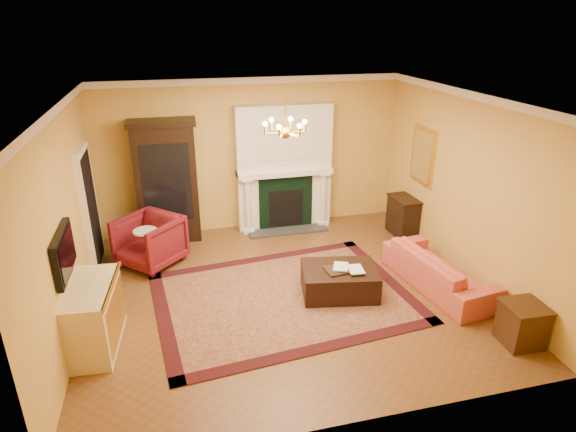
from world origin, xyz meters
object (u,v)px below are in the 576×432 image
object	(u,v)px
console_table	(403,217)
end_table	(522,325)
china_cabinet	(167,184)
commode	(93,316)
coral_sofa	(440,264)
leather_ottoman	(339,281)
pedestal_table	(147,246)
wingback_armchair	(149,239)

from	to	relation	value
console_table	end_table	bearing A→B (deg)	-94.12
china_cabinet	end_table	xyz separation A→B (m)	(4.40, -4.48, -0.84)
console_table	china_cabinet	bearing A→B (deg)	165.38
china_cabinet	commode	distance (m)	3.40
coral_sofa	leather_ottoman	distance (m)	1.63
china_cabinet	console_table	size ratio (longest dim) A/B	3.01
pedestal_table	leather_ottoman	world-z (taller)	pedestal_table
wingback_armchair	coral_sofa	xyz separation A→B (m)	(4.48, -1.91, -0.08)
china_cabinet	wingback_armchair	xyz separation A→B (m)	(-0.38, -0.99, -0.63)
coral_sofa	end_table	distance (m)	1.61
china_cabinet	wingback_armchair	world-z (taller)	china_cabinet
china_cabinet	pedestal_table	bearing A→B (deg)	-108.20
pedestal_table	console_table	world-z (taller)	console_table
pedestal_table	end_table	xyz separation A→B (m)	(4.82, -3.35, -0.14)
coral_sofa	end_table	world-z (taller)	coral_sofa
pedestal_table	commode	xyz separation A→B (m)	(-0.63, -2.03, 0.03)
china_cabinet	coral_sofa	size ratio (longest dim) A/B	1.08
pedestal_table	commode	bearing A→B (deg)	-107.17
pedestal_table	leather_ottoman	bearing A→B (deg)	-28.70
leather_ottoman	end_table	bearing A→B (deg)	-32.16
pedestal_table	coral_sofa	xyz separation A→B (m)	(4.52, -1.77, -0.01)
wingback_armchair	pedestal_table	world-z (taller)	wingback_armchair
china_cabinet	leather_ottoman	distance (m)	3.80
commode	console_table	xyz separation A→B (m)	(5.51, 2.26, -0.07)
wingback_armchair	coral_sofa	bearing A→B (deg)	22.09
china_cabinet	wingback_armchair	size ratio (longest dim) A/B	2.31
wingback_armchair	console_table	distance (m)	4.84
wingback_armchair	leather_ottoman	size ratio (longest dim) A/B	0.85
pedestal_table	wingback_armchair	bearing A→B (deg)	71.96
coral_sofa	console_table	world-z (taller)	coral_sofa
coral_sofa	console_table	xyz separation A→B (m)	(0.36, 2.00, -0.03)
commode	console_table	world-z (taller)	commode
end_table	console_table	xyz separation A→B (m)	(0.06, 3.58, 0.09)
wingback_armchair	console_table	bearing A→B (deg)	46.23
pedestal_table	commode	world-z (taller)	commode
leather_ottoman	wingback_armchair	bearing A→B (deg)	159.21
wingback_armchair	commode	xyz separation A→B (m)	(-0.67, -2.17, -0.04)
china_cabinet	end_table	world-z (taller)	china_cabinet
console_table	leather_ottoman	bearing A→B (deg)	-140.42
commode	leather_ottoman	bearing A→B (deg)	12.04
coral_sofa	end_table	bearing A→B (deg)	-177.45
commode	china_cabinet	bearing A→B (deg)	76.62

